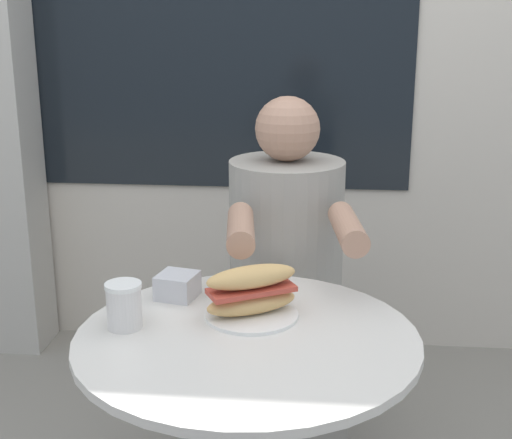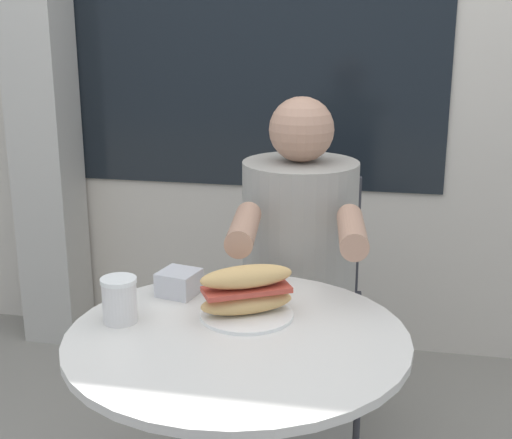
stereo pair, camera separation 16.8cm
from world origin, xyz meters
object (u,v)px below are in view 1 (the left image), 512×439
Objects in this scene: cafe_table at (247,414)px; seated_diner at (286,322)px; sandwich_on_plate at (252,294)px; diner_chair at (287,279)px; drink_cup at (124,305)px.

seated_diner is at bearing 84.17° from cafe_table.
sandwich_on_plate is at bearing 89.64° from cafe_table.
diner_chair is 8.38× the size of drink_cup.
drink_cup is (-0.32, -0.89, 0.27)m from diner_chair.
diner_chair is 0.74× the size of seated_diner.
diner_chair is 0.98m from drink_cup.
sandwich_on_plate reaches higher than drink_cup.
cafe_table is 7.22× the size of drink_cup.
sandwich_on_plate is at bearing 80.39° from diner_chair.
seated_diner reaches higher than drink_cup.
cafe_table is 0.86× the size of diner_chair.
cafe_table is 0.37m from drink_cup.
cafe_table is 0.90m from diner_chair.
cafe_table is 0.63× the size of seated_diner.
drink_cup is (-0.27, -0.09, -0.00)m from sandwich_on_plate.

